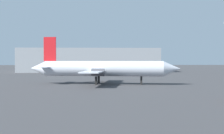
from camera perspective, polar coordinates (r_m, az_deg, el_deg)
airplane_distant at (r=59.99m, az=-2.08°, el=-0.33°), size 33.63×21.05×10.59m
terminal_building at (r=125.96m, az=-4.72°, el=1.43°), size 62.55×18.93×10.72m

